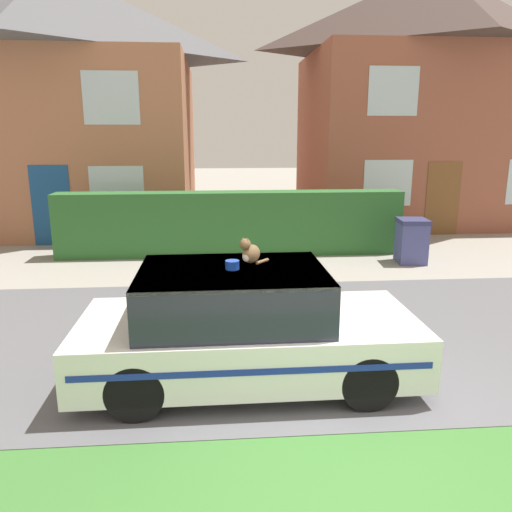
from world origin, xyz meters
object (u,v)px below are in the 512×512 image
cat (250,252)px  house_left (60,99)px  police_car (243,327)px  house_right (428,97)px  wheelie_bin (412,241)px

cat → house_left: size_ratio=0.04×
police_car → cat: bearing=-65.0°
police_car → house_right: (6.71, 11.18, 3.39)m
cat → house_left: 12.51m
police_car → cat: cat is taller
police_car → house_left: size_ratio=0.48×
house_right → police_car: bearing=-121.0°
cat → police_car: bearing=-112.6°
house_left → police_car: bearing=-65.5°
police_car → wheelie_bin: police_car is taller
police_car → wheelie_bin: (4.13, 5.31, -0.16)m
house_right → house_left: bearing=-179.3°
cat → house_left: bearing=-113.4°
house_left → house_right: (11.75, 0.14, 0.15)m
cat → wheelie_bin: cat is taller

